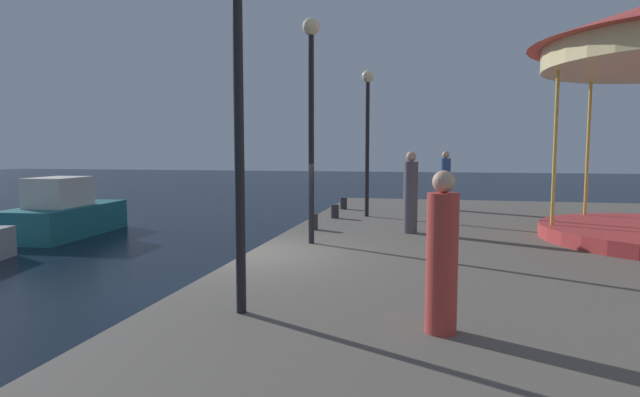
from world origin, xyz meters
TOP-DOWN VIEW (x-y plane):
  - ground_plane at (0.00, 0.00)m, footprint 120.00×120.00m
  - quay_dock at (6.06, 0.00)m, footprint 12.13×24.01m
  - motorboat_teal at (-8.24, 5.16)m, footprint 2.22×4.43m
  - lamp_post_near_edge at (1.24, -3.60)m, footprint 0.36×0.36m
  - lamp_post_mid_promenade at (0.98, 1.20)m, footprint 0.36×0.36m
  - lamp_post_far_end at (1.56, 6.00)m, footprint 0.36×0.36m
  - bollard_south at (0.55, 7.78)m, footprint 0.24×0.24m
  - bollard_center at (0.70, 5.39)m, footprint 0.24×0.24m
  - bollard_north at (0.58, 3.11)m, footprint 0.24×0.24m
  - person_near_carousel at (2.98, 3.09)m, footprint 0.34×0.34m
  - person_by_the_water at (3.60, -3.79)m, footprint 0.34×0.34m
  - person_mid_promenade at (3.91, 8.30)m, footprint 0.34×0.34m

SIDE VIEW (x-z plane):
  - ground_plane at x=0.00m, z-range 0.00..0.00m
  - quay_dock at x=6.06m, z-range 0.00..0.80m
  - motorboat_teal at x=-8.24m, z-range -0.25..1.68m
  - bollard_south at x=0.55m, z-range 0.80..1.20m
  - bollard_center at x=0.70m, z-range 0.80..1.20m
  - bollard_north at x=0.58m, z-range 0.80..1.20m
  - person_by_the_water at x=3.60m, z-range 0.74..2.51m
  - person_near_carousel at x=2.98m, z-range 0.74..2.70m
  - person_mid_promenade at x=3.91m, z-range 0.74..2.71m
  - lamp_post_far_end at x=1.56m, z-range 1.59..5.93m
  - lamp_post_near_edge at x=1.24m, z-range 1.60..6.00m
  - lamp_post_mid_promenade at x=0.98m, z-range 1.62..6.33m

